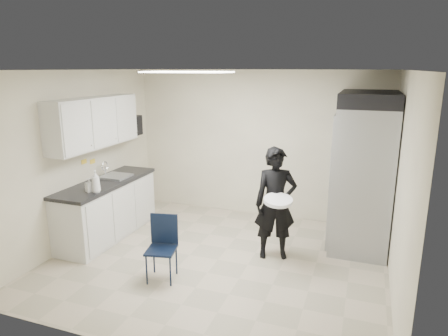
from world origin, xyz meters
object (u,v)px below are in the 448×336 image
at_px(lower_counter, 108,210).
at_px(man_tuxedo, 275,204).
at_px(folding_chair, 161,250).
at_px(commercial_fridge, 363,177).

distance_m(lower_counter, man_tuxedo, 2.70).
relative_size(lower_counter, folding_chair, 2.37).
height_order(commercial_fridge, man_tuxedo, commercial_fridge).
height_order(lower_counter, man_tuxedo, man_tuxedo).
relative_size(commercial_fridge, folding_chair, 2.62).
xyz_separation_m(commercial_fridge, folding_chair, (-2.31, -2.01, -0.65)).
relative_size(lower_counter, man_tuxedo, 1.20).
distance_m(lower_counter, commercial_fridge, 3.98).
distance_m(folding_chair, man_tuxedo, 1.68).
xyz_separation_m(lower_counter, commercial_fridge, (3.78, 1.07, 0.62)).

